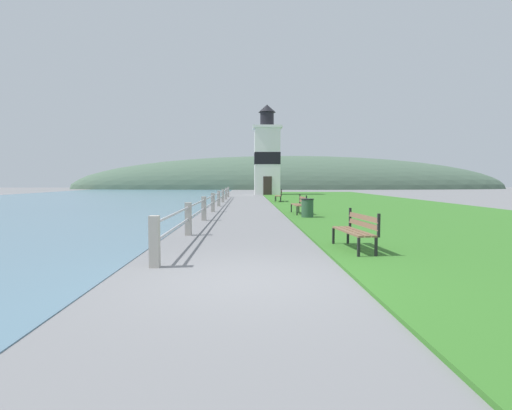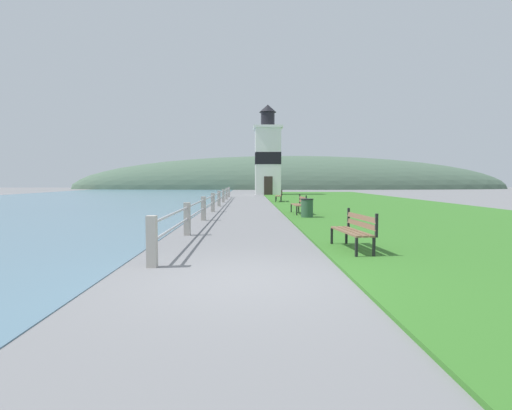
% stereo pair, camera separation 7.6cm
% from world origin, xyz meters
% --- Properties ---
extents(ground_plane, '(160.00, 160.00, 0.00)m').
position_xyz_m(ground_plane, '(0.00, 0.00, 0.00)').
color(ground_plane, slate).
extents(grass_verge, '(12.00, 54.93, 0.06)m').
position_xyz_m(grass_verge, '(7.78, 18.31, 0.03)').
color(grass_verge, '#387528').
rests_on(grass_verge, ground_plane).
extents(water_strip, '(24.00, 87.89, 0.01)m').
position_xyz_m(water_strip, '(-14.28, 18.31, 0.01)').
color(water_strip, slate).
rests_on(water_strip, ground_plane).
extents(seawall_railing, '(0.18, 30.31, 0.97)m').
position_xyz_m(seawall_railing, '(-1.68, 16.06, 0.56)').
color(seawall_railing, '#A8A399').
rests_on(seawall_railing, ground_plane).
extents(park_bench_near, '(0.63, 1.74, 0.94)m').
position_xyz_m(park_bench_near, '(2.51, 2.48, 0.54)').
color(park_bench_near, brown).
rests_on(park_bench_near, ground_plane).
extents(park_bench_midway, '(0.54, 1.77, 0.94)m').
position_xyz_m(park_bench_midway, '(2.52, 12.06, 0.54)').
color(park_bench_midway, brown).
rests_on(park_bench_midway, ground_plane).
extents(park_bench_far, '(0.67, 1.93, 0.94)m').
position_xyz_m(park_bench_far, '(2.42, 22.56, 0.54)').
color(park_bench_far, brown).
rests_on(park_bench_far, ground_plane).
extents(lighthouse, '(3.09, 3.09, 9.69)m').
position_xyz_m(lighthouse, '(2.25, 36.86, 4.18)').
color(lighthouse, white).
rests_on(lighthouse, ground_plane).
extents(trash_bin, '(0.54, 0.54, 0.84)m').
position_xyz_m(trash_bin, '(2.59, 10.28, 0.42)').
color(trash_bin, '#2D5138').
rests_on(trash_bin, ground_plane).
extents(distant_hillside, '(80.00, 16.00, 12.00)m').
position_xyz_m(distant_hillside, '(8.00, 66.62, 0.00)').
color(distant_hillside, '#4C6651').
rests_on(distant_hillside, ground_plane).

